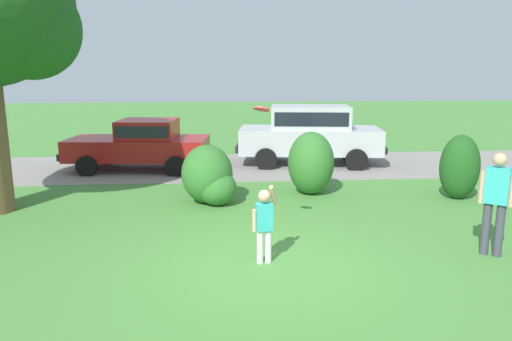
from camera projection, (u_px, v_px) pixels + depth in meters
ground_plane at (269, 265)px, 7.65m from camera, size 80.00×80.00×0.00m
driveway_strip at (242, 166)px, 15.42m from camera, size 28.00×4.40×0.02m
shrub_near_tree at (209, 177)px, 11.10m from camera, size 1.26×1.37×1.36m
shrub_centre_left at (311, 163)px, 11.91m from camera, size 1.14×1.23×1.56m
shrub_centre at (460, 167)px, 11.44m from camera, size 0.94×0.85×1.55m
parked_sedan at (142, 143)px, 14.74m from camera, size 4.55×2.40×1.56m
parked_suv at (310, 132)px, 15.56m from camera, size 4.89×2.54×1.92m
child_thrower at (264, 220)px, 7.59m from camera, size 0.44×0.30×1.29m
frisbee at (261, 109)px, 8.05m from camera, size 0.29×0.28×0.15m
adult_onlooker at (496, 198)px, 7.86m from camera, size 0.44×0.39×1.74m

